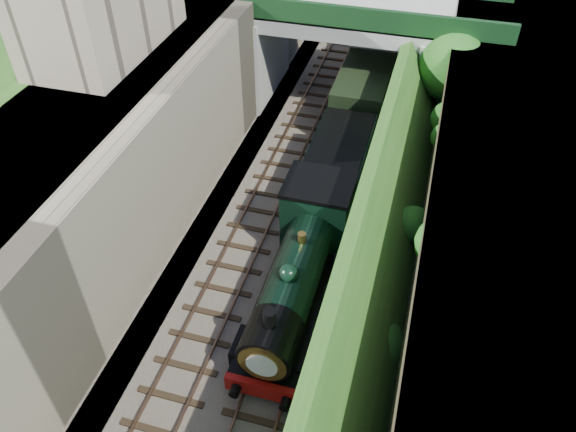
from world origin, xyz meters
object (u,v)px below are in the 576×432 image
at_px(road_bridge, 369,44).
at_px(tender, 338,168).
at_px(tree, 455,70).
at_px(locomotive, 300,269).

bearing_deg(road_bridge, tender, -88.36).
bearing_deg(tree, tender, -128.54).
xyz_separation_m(tree, tender, (-4.71, -5.92, -3.03)).
xyz_separation_m(road_bridge, tree, (4.97, -3.02, 0.57)).
xyz_separation_m(road_bridge, locomotive, (0.26, -16.30, -2.18)).
distance_m(tree, locomotive, 14.36).
height_order(road_bridge, tender, road_bridge).
bearing_deg(tree, road_bridge, 148.73).
xyz_separation_m(road_bridge, tender, (0.26, -8.93, -2.46)).
bearing_deg(locomotive, tree, 70.46).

